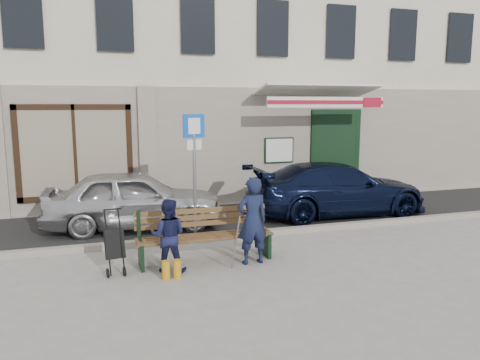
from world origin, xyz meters
name	(u,v)px	position (x,y,z in m)	size (l,w,h in m)	color
ground	(261,261)	(0.00, 0.00, 0.00)	(80.00, 80.00, 0.00)	#9E9991
asphalt_lane	(217,220)	(0.00, 3.10, 0.01)	(60.00, 3.20, 0.01)	#282828
curb	(237,235)	(0.00, 1.50, 0.06)	(60.00, 0.18, 0.12)	#9E9384
building	(175,36)	(0.01, 8.45, 4.97)	(20.00, 8.27, 10.00)	beige
car_silver	(134,199)	(-1.95, 2.94, 0.66)	(1.56, 3.89, 1.32)	silver
car_navy	(337,189)	(3.02, 2.77, 0.66)	(1.84, 4.53, 1.32)	black
parking_sign	(194,156)	(-0.80, 1.82, 1.70)	(0.46, 0.15, 2.55)	gray
bench	(203,236)	(-1.00, 0.28, 0.46)	(2.40, 1.17, 0.98)	brown
man	(252,221)	(-0.20, -0.07, 0.76)	(0.55, 0.36, 1.52)	#141B38
woman	(168,236)	(-1.65, -0.04, 0.61)	(0.60, 0.46, 1.23)	#16183D
stroller	(115,245)	(-2.50, 0.16, 0.47)	(0.34, 0.46, 1.05)	black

